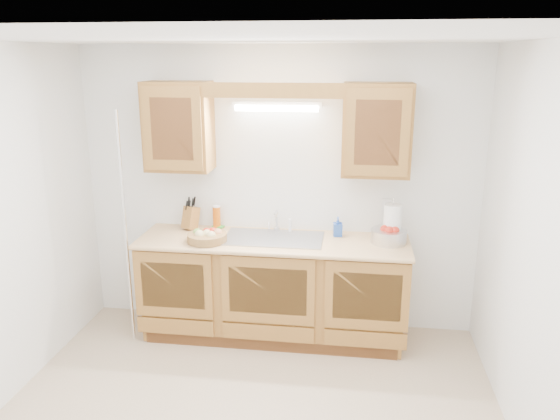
% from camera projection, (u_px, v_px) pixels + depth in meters
% --- Properties ---
extents(room, '(3.52, 3.50, 2.50)m').
position_uv_depth(room, '(245.00, 247.00, 3.41)').
color(room, '#C2A78C').
rests_on(room, ground).
extents(base_cabinets, '(2.20, 0.60, 0.86)m').
position_uv_depth(base_cabinets, '(273.00, 289.00, 4.77)').
color(base_cabinets, '#A86F31').
rests_on(base_cabinets, ground).
extents(countertop, '(2.30, 0.63, 0.04)m').
position_uv_depth(countertop, '(273.00, 242.00, 4.64)').
color(countertop, tan).
rests_on(countertop, base_cabinets).
extents(upper_cabinet_left, '(0.55, 0.33, 0.75)m').
position_uv_depth(upper_cabinet_left, '(179.00, 126.00, 4.63)').
color(upper_cabinet_left, '#A86F31').
rests_on(upper_cabinet_left, room).
extents(upper_cabinet_right, '(0.55, 0.33, 0.75)m').
position_uv_depth(upper_cabinet_right, '(377.00, 130.00, 4.41)').
color(upper_cabinet_right, '#A86F31').
rests_on(upper_cabinet_right, room).
extents(valance, '(2.20, 0.05, 0.12)m').
position_uv_depth(valance, '(273.00, 90.00, 4.30)').
color(valance, '#A86F31').
rests_on(valance, room).
extents(fluorescent_fixture, '(0.76, 0.08, 0.08)m').
position_uv_depth(fluorescent_fixture, '(277.00, 106.00, 4.55)').
color(fluorescent_fixture, white).
rests_on(fluorescent_fixture, room).
extents(sink, '(0.84, 0.46, 0.36)m').
position_uv_depth(sink, '(273.00, 247.00, 4.67)').
color(sink, '#9E9EA3').
rests_on(sink, countertop).
extents(wire_shelf_pole, '(0.03, 0.03, 2.00)m').
position_uv_depth(wire_shelf_pole, '(126.00, 231.00, 4.52)').
color(wire_shelf_pole, silver).
rests_on(wire_shelf_pole, ground).
extents(outlet_plate, '(0.08, 0.01, 0.12)m').
position_uv_depth(outlet_plate, '(386.00, 206.00, 4.73)').
color(outlet_plate, white).
rests_on(outlet_plate, room).
extents(fruit_basket, '(0.34, 0.34, 0.10)m').
position_uv_depth(fruit_basket, '(207.00, 236.00, 4.57)').
color(fruit_basket, olive).
rests_on(fruit_basket, countertop).
extents(knife_block, '(0.16, 0.19, 0.30)m').
position_uv_depth(knife_block, '(191.00, 217.00, 4.90)').
color(knife_block, '#A86F31').
rests_on(knife_block, countertop).
extents(orange_canister, '(0.08, 0.08, 0.21)m').
position_uv_depth(orange_canister, '(217.00, 217.00, 4.92)').
color(orange_canister, '#CD590B').
rests_on(orange_canister, countertop).
extents(soap_bottle, '(0.08, 0.09, 0.17)m').
position_uv_depth(soap_bottle, '(338.00, 227.00, 4.70)').
color(soap_bottle, '#214AA9').
rests_on(soap_bottle, countertop).
extents(sponge, '(0.11, 0.09, 0.02)m').
position_uv_depth(sponge, '(218.00, 227.00, 4.94)').
color(sponge, '#CC333F').
rests_on(sponge, countertop).
extents(paper_towel, '(0.18, 0.18, 0.38)m').
position_uv_depth(paper_towel, '(392.00, 223.00, 4.55)').
color(paper_towel, silver).
rests_on(paper_towel, countertop).
extents(apple_bowl, '(0.36, 0.36, 0.15)m').
position_uv_depth(apple_bowl, '(389.00, 235.00, 4.53)').
color(apple_bowl, silver).
rests_on(apple_bowl, countertop).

